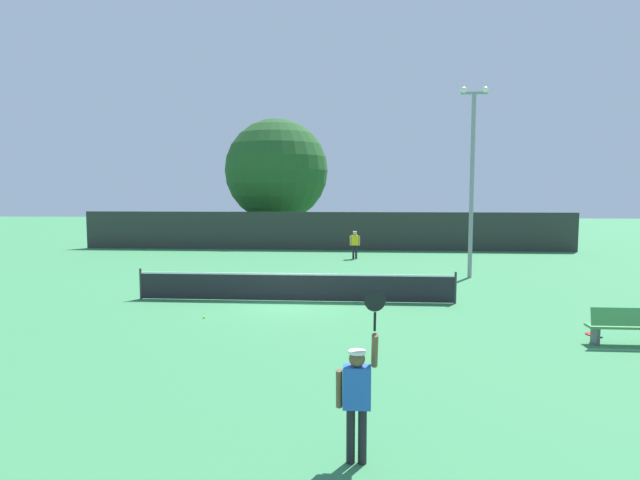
{
  "coord_description": "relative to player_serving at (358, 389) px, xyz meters",
  "views": [
    {
      "loc": [
        2.13,
        -17.58,
        3.71
      ],
      "look_at": [
        0.64,
        3.19,
        1.82
      ],
      "focal_mm": 29.43,
      "sensor_mm": 36.0,
      "label": 1
    }
  ],
  "objects": [
    {
      "name": "ground_plane",
      "position": [
        -2.15,
        10.65,
        -1.05
      ],
      "size": [
        120.0,
        120.0,
        0.0
      ],
      "primitive_type": "plane",
      "color": "#387F4C"
    },
    {
      "name": "tennis_net",
      "position": [
        -2.15,
        10.65,
        -0.54
      ],
      "size": [
        10.91,
        0.08,
        1.07
      ],
      "color": "#232328",
      "rests_on": "ground"
    },
    {
      "name": "perimeter_fence",
      "position": [
        -2.15,
        26.77,
        0.18
      ],
      "size": [
        31.81,
        0.12,
        2.46
      ],
      "primitive_type": "cube",
      "color": "#2D332D",
      "rests_on": "ground"
    },
    {
      "name": "player_serving",
      "position": [
        0.0,
        0.0,
        0.0
      ],
      "size": [
        0.68,
        0.38,
        2.42
      ],
      "color": "blue",
      "rests_on": "ground"
    },
    {
      "name": "player_receiving",
      "position": [
        -0.16,
        22.3,
        -0.11
      ],
      "size": [
        0.57,
        0.23,
        1.55
      ],
      "rotation": [
        0.0,
        0.0,
        3.14
      ],
      "color": "yellow",
      "rests_on": "ground"
    },
    {
      "name": "tennis_ball",
      "position": [
        -4.54,
        8.02,
        -1.01
      ],
      "size": [
        0.07,
        0.07,
        0.07
      ],
      "primitive_type": "sphere",
      "color": "#CCE033",
      "rests_on": "ground"
    },
    {
      "name": "spare_racket",
      "position": [
        6.12,
        6.95,
        -1.03
      ],
      "size": [
        0.28,
        0.52,
        0.04
      ],
      "color": "black",
      "rests_on": "ground"
    },
    {
      "name": "courtside_bench",
      "position": [
        6.53,
        6.05,
        -0.57
      ],
      "size": [
        1.8,
        0.44,
        0.95
      ],
      "color": "#478C4C",
      "rests_on": "ground"
    },
    {
      "name": "light_pole",
      "position": [
        4.89,
        16.15,
        3.61
      ],
      "size": [
        1.18,
        0.28,
        8.19
      ],
      "color": "gray",
      "rests_on": "ground"
    },
    {
      "name": "large_tree",
      "position": [
        -6.12,
        32.46,
        4.3
      ],
      "size": [
        7.7,
        7.7,
        9.21
      ],
      "color": "brown",
      "rests_on": "ground"
    },
    {
      "name": "parked_car_near",
      "position": [
        -10.33,
        32.43,
        -0.27
      ],
      "size": [
        2.01,
        4.25,
        1.69
      ],
      "rotation": [
        0.0,
        0.0,
        0.03
      ],
      "color": "white",
      "rests_on": "ground"
    }
  ]
}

